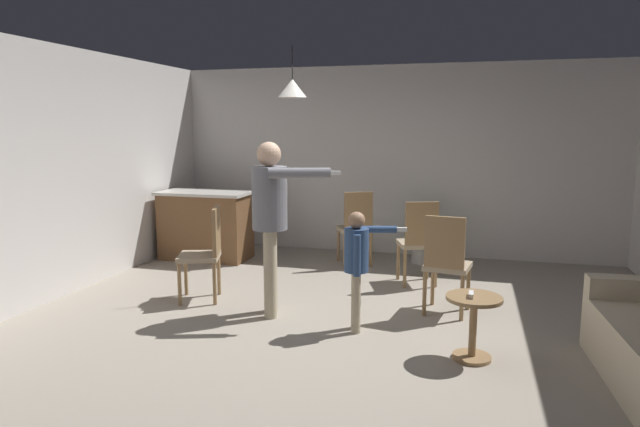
# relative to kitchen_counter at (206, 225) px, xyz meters

# --- Properties ---
(ground) EXTENTS (7.68, 7.68, 0.00)m
(ground) POSITION_rel_kitchen_counter_xyz_m (2.45, -2.13, -0.48)
(ground) COLOR #9E9384
(wall_back) EXTENTS (6.40, 0.10, 2.70)m
(wall_back) POSITION_rel_kitchen_counter_xyz_m (2.45, 1.07, 0.87)
(wall_back) COLOR silver
(wall_back) RESTS_ON ground
(wall_left) EXTENTS (0.10, 6.40, 2.70)m
(wall_left) POSITION_rel_kitchen_counter_xyz_m (-0.75, -2.13, 0.87)
(wall_left) COLOR silver
(wall_left) RESTS_ON ground
(kitchen_counter) EXTENTS (1.26, 0.66, 0.95)m
(kitchen_counter) POSITION_rel_kitchen_counter_xyz_m (0.00, 0.00, 0.00)
(kitchen_counter) COLOR brown
(kitchen_counter) RESTS_ON ground
(side_table_by_couch) EXTENTS (0.44, 0.44, 0.52)m
(side_table_by_couch) POSITION_rel_kitchen_counter_xyz_m (3.62, -2.54, -0.15)
(side_table_by_couch) COLOR #99754C
(side_table_by_couch) RESTS_ON ground
(person_adult) EXTENTS (0.87, 0.47, 1.70)m
(person_adult) POSITION_rel_kitchen_counter_xyz_m (1.71, -1.97, 0.58)
(person_adult) COLOR tan
(person_adult) RESTS_ON ground
(person_child) EXTENTS (0.53, 0.41, 1.10)m
(person_child) POSITION_rel_kitchen_counter_xyz_m (2.60, -2.17, 0.20)
(person_child) COLOR tan
(person_child) RESTS_ON ground
(dining_chair_by_counter) EXTENTS (0.48, 0.48, 1.00)m
(dining_chair_by_counter) POSITION_rel_kitchen_counter_xyz_m (3.36, -1.52, 0.07)
(dining_chair_by_counter) COLOR #99754C
(dining_chair_by_counter) RESTS_ON ground
(dining_chair_near_wall) EXTENTS (0.54, 0.54, 1.00)m
(dining_chair_near_wall) POSITION_rel_kitchen_counter_xyz_m (3.00, -0.55, 0.07)
(dining_chair_near_wall) COLOR #99754C
(dining_chair_near_wall) RESTS_ON ground
(dining_chair_centre_back) EXTENTS (0.56, 0.56, 1.00)m
(dining_chair_centre_back) POSITION_rel_kitchen_counter_xyz_m (2.10, 0.18, 0.07)
(dining_chair_centre_back) COLOR #99754C
(dining_chair_centre_back) RESTS_ON ground
(dining_chair_spare) EXTENTS (0.53, 0.53, 1.00)m
(dining_chair_spare) POSITION_rel_kitchen_counter_xyz_m (0.87, -1.71, 0.07)
(dining_chair_spare) COLOR #99754C
(dining_chair_spare) RESTS_ON ground
(potted_plant_corner) EXTENTS (0.51, 0.51, 0.78)m
(potted_plant_corner) POSITION_rel_kitchen_counter_xyz_m (2.96, 0.55, -0.05)
(potted_plant_corner) COLOR #B7B2AD
(potted_plant_corner) RESTS_ON ground
(spare_remote_on_table) EXTENTS (0.04, 0.13, 0.04)m
(spare_remote_on_table) POSITION_rel_kitchen_counter_xyz_m (3.59, -2.56, 0.06)
(spare_remote_on_table) COLOR white
(spare_remote_on_table) RESTS_ON side_table_by_couch
(ceiling_light_pendant) EXTENTS (0.32, 0.32, 0.55)m
(ceiling_light_pendant) POSITION_rel_kitchen_counter_xyz_m (1.64, -1.06, 1.77)
(ceiling_light_pendant) COLOR silver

